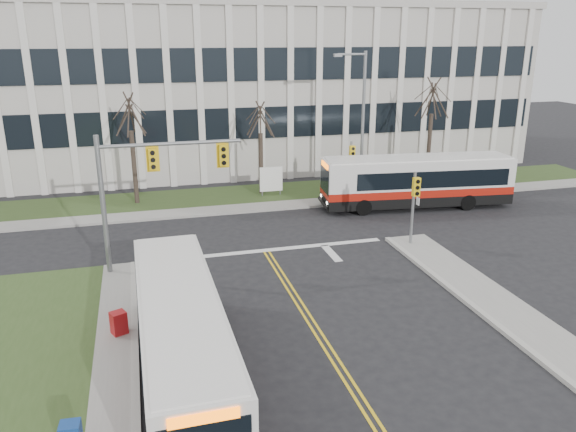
% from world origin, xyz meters
% --- Properties ---
extents(ground, '(120.00, 120.00, 0.00)m').
position_xyz_m(ground, '(0.00, 0.00, 0.00)').
color(ground, black).
rests_on(ground, ground).
extents(sidewalk_cross, '(44.00, 1.60, 0.14)m').
position_xyz_m(sidewalk_cross, '(5.00, 15.20, 0.07)').
color(sidewalk_cross, '#9E9B93').
rests_on(sidewalk_cross, ground).
extents(building_lawn, '(44.00, 5.00, 0.12)m').
position_xyz_m(building_lawn, '(5.00, 18.00, 0.06)').
color(building_lawn, '#33491F').
rests_on(building_lawn, ground).
extents(office_building, '(40.00, 16.00, 12.00)m').
position_xyz_m(office_building, '(5.00, 30.00, 6.00)').
color(office_building, '#BDB7AE').
rests_on(office_building, ground).
extents(mast_arm_signal, '(6.11, 0.38, 6.20)m').
position_xyz_m(mast_arm_signal, '(-5.62, 7.16, 4.26)').
color(mast_arm_signal, slate).
rests_on(mast_arm_signal, ground).
extents(signal_pole_near, '(0.34, 0.39, 3.80)m').
position_xyz_m(signal_pole_near, '(7.20, 6.90, 2.50)').
color(signal_pole_near, slate).
rests_on(signal_pole_near, ground).
extents(signal_pole_far, '(0.34, 0.39, 3.80)m').
position_xyz_m(signal_pole_far, '(7.20, 15.40, 2.50)').
color(signal_pole_far, slate).
rests_on(signal_pole_far, ground).
extents(streetlight, '(2.15, 0.25, 9.20)m').
position_xyz_m(streetlight, '(8.03, 16.20, 5.19)').
color(streetlight, slate).
rests_on(streetlight, ground).
extents(directory_sign, '(1.50, 0.12, 2.00)m').
position_xyz_m(directory_sign, '(2.50, 17.50, 1.17)').
color(directory_sign, slate).
rests_on(directory_sign, ground).
extents(tree_left, '(1.80, 1.80, 7.70)m').
position_xyz_m(tree_left, '(-6.00, 18.00, 5.51)').
color(tree_left, '#42352B').
rests_on(tree_left, ground).
extents(tree_mid, '(1.80, 1.80, 6.82)m').
position_xyz_m(tree_mid, '(2.00, 18.20, 4.88)').
color(tree_mid, '#42352B').
rests_on(tree_mid, ground).
extents(tree_right, '(1.80, 1.80, 8.25)m').
position_xyz_m(tree_right, '(14.00, 18.00, 5.91)').
color(tree_right, '#42352B').
rests_on(tree_right, ground).
extents(bus_main, '(2.46, 10.65, 2.83)m').
position_xyz_m(bus_main, '(-4.87, -1.84, 1.42)').
color(bus_main, silver).
rests_on(bus_main, ground).
extents(bus_cross, '(11.68, 3.68, 3.06)m').
position_xyz_m(bus_cross, '(10.56, 13.03, 1.53)').
color(bus_cross, silver).
rests_on(bus_cross, ground).
extents(newspaper_box_red, '(0.64, 0.61, 0.95)m').
position_xyz_m(newspaper_box_red, '(-6.80, 1.46, 0.47)').
color(newspaper_box_red, '#AC1619').
rests_on(newspaper_box_red, ground).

